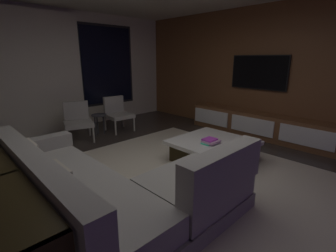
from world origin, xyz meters
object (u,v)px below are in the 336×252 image
(book_stack_on_coffee_table, at_px, (210,141))
(accent_chair_by_curtain, at_px, (78,119))
(sectional_couch, at_px, (107,192))
(accent_chair_near_window, at_px, (117,112))
(media_console, at_px, (258,126))
(side_stool, at_px, (99,118))
(coffee_table, at_px, (213,151))
(mounted_tv, at_px, (259,72))

(book_stack_on_coffee_table, distance_m, accent_chair_by_curtain, 2.80)
(book_stack_on_coffee_table, height_order, accent_chair_by_curtain, accent_chair_by_curtain)
(book_stack_on_coffee_table, xyz_separation_m, accent_chair_by_curtain, (-0.94, 2.64, 0.04))
(sectional_couch, distance_m, accent_chair_near_window, 3.31)
(accent_chair_near_window, distance_m, media_console, 3.17)
(media_console, bearing_deg, accent_chair_near_window, 126.32)
(accent_chair_near_window, bearing_deg, side_stool, -175.39)
(sectional_couch, height_order, coffee_table, sectional_couch)
(book_stack_on_coffee_table, relative_size, mounted_tv, 0.21)
(book_stack_on_coffee_table, bearing_deg, mounted_tv, 9.06)
(mounted_tv, bearing_deg, side_stool, 137.83)
(accent_chair_near_window, bearing_deg, sectional_couch, -124.63)
(coffee_table, height_order, accent_chair_near_window, accent_chair_near_window)
(book_stack_on_coffee_table, height_order, media_console, media_console)
(coffee_table, height_order, mounted_tv, mounted_tv)
(sectional_couch, bearing_deg, side_stool, 62.72)
(sectional_couch, xyz_separation_m, media_console, (3.75, 0.17, -0.04))
(coffee_table, relative_size, accent_chair_near_window, 1.49)
(accent_chair_by_curtain, distance_m, media_console, 3.80)
(side_stool, bearing_deg, mounted_tv, -42.17)
(media_console, height_order, mounted_tv, mounted_tv)
(accent_chair_near_window, xyz_separation_m, mounted_tv, (2.06, -2.35, 0.92))
(side_stool, relative_size, media_console, 0.15)
(media_console, xyz_separation_m, mounted_tv, (0.18, 0.20, 1.10))
(sectional_couch, relative_size, book_stack_on_coffee_table, 9.60)
(mounted_tv, bearing_deg, accent_chair_by_curtain, 142.71)
(coffee_table, relative_size, book_stack_on_coffee_table, 4.46)
(side_stool, distance_m, mounted_tv, 3.58)
(sectional_couch, xyz_separation_m, book_stack_on_coffee_table, (1.85, 0.04, 0.11))
(book_stack_on_coffee_table, relative_size, accent_chair_by_curtain, 0.33)
(side_stool, bearing_deg, coffee_table, -77.08)
(coffee_table, distance_m, book_stack_on_coffee_table, 0.25)
(accent_chair_near_window, bearing_deg, accent_chair_by_curtain, -177.30)
(sectional_couch, xyz_separation_m, mounted_tv, (3.93, 0.37, 1.06))
(coffee_table, relative_size, mounted_tv, 0.94)
(accent_chair_by_curtain, bearing_deg, book_stack_on_coffee_table, -70.40)
(book_stack_on_coffee_table, bearing_deg, accent_chair_near_window, 89.30)
(accent_chair_near_window, xyz_separation_m, media_console, (1.87, -2.55, -0.18))
(coffee_table, xyz_separation_m, media_console, (1.77, 0.10, 0.06))
(accent_chair_by_curtain, relative_size, side_stool, 1.70)
(accent_chair_near_window, distance_m, side_stool, 0.50)
(book_stack_on_coffee_table, xyz_separation_m, media_console, (1.91, 0.13, -0.14))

